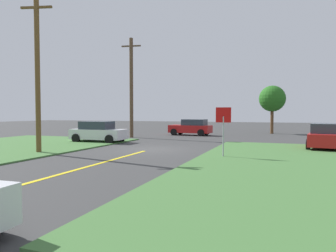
{
  "coord_description": "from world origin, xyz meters",
  "views": [
    {
      "loc": [
        7.72,
        -17.85,
        2.28
      ],
      "look_at": [
        -0.23,
        3.69,
        1.31
      ],
      "focal_mm": 33.42,
      "sensor_mm": 36.0,
      "label": 1
    }
  ],
  "objects": [
    {
      "name": "car_approaching_junction",
      "position": [
        -1.02,
        12.64,
        0.8
      ],
      "size": [
        4.34,
        2.19,
        1.62
      ],
      "rotation": [
        0.0,
        0.0,
        3.07
      ],
      "color": "red",
      "rests_on": "ground"
    },
    {
      "name": "oak_tree_left",
      "position": [
        6.57,
        18.07,
        3.8
      ],
      "size": [
        2.83,
        2.83,
        5.25
      ],
      "color": "brown",
      "rests_on": "ground"
    },
    {
      "name": "grass_verge_right",
      "position": [
        9.71,
        -4.0,
        0.04
      ],
      "size": [
        12.0,
        20.0,
        0.08
      ],
      "primitive_type": "cube",
      "color": "#427037",
      "rests_on": "ground"
    },
    {
      "name": "utility_pole_mid",
      "position": [
        -5.38,
        7.93,
        4.64
      ],
      "size": [
        1.79,
        0.42,
        9.09
      ],
      "color": "brown",
      "rests_on": "ground"
    },
    {
      "name": "car_on_crossroad",
      "position": [
        10.33,
        4.0,
        0.81
      ],
      "size": [
        2.68,
        4.75,
        1.62
      ],
      "rotation": [
        0.0,
        0.0,
        1.42
      ],
      "color": "red",
      "rests_on": "ground"
    },
    {
      "name": "utility_pole_near",
      "position": [
        -5.19,
        -3.94,
        4.54
      ],
      "size": [
        1.77,
        0.57,
        8.82
      ],
      "color": "brown",
      "rests_on": "ground"
    },
    {
      "name": "lane_stripe_center",
      "position": [
        0.0,
        -8.0,
        0.01
      ],
      "size": [
        0.2,
        14.0,
        0.01
      ],
      "primitive_type": "cube",
      "color": "yellow",
      "rests_on": "ground"
    },
    {
      "name": "ground_plane",
      "position": [
        0.0,
        0.0,
        0.0
      ],
      "size": [
        120.0,
        120.0,
        0.0
      ],
      "primitive_type": "plane",
      "color": "#393939"
    },
    {
      "name": "parked_car_near_building",
      "position": [
        -5.66,
        2.83,
        0.8
      ],
      "size": [
        4.26,
        2.03,
        1.62
      ],
      "rotation": [
        0.0,
        0.0,
        0.02
      ],
      "color": "silver",
      "rests_on": "ground"
    },
    {
      "name": "stop_sign",
      "position": [
        4.89,
        -2.1,
        1.8
      ],
      "size": [
        0.76,
        0.12,
        2.55
      ],
      "rotation": [
        0.0,
        0.0,
        3.25
      ],
      "color": "#9EA0A8",
      "rests_on": "ground"
    }
  ]
}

